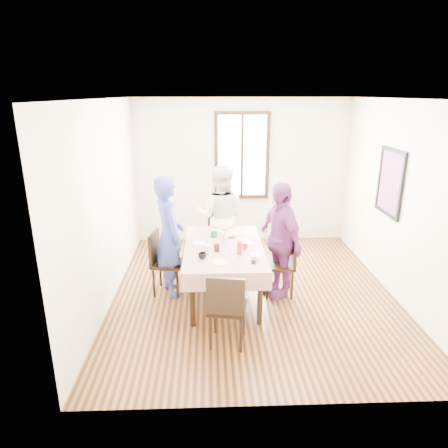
{
  "coord_description": "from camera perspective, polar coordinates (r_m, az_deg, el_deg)",
  "views": [
    {
      "loc": [
        -0.62,
        -5.26,
        2.77
      ],
      "look_at": [
        -0.43,
        -0.16,
        1.1
      ],
      "focal_mm": 32.2,
      "sensor_mm": 36.0,
      "label": 1
    }
  ],
  "objects": [
    {
      "name": "ground",
      "position": [
        5.97,
        4.1,
        -9.56
      ],
      "size": [
        4.5,
        4.5,
        0.0
      ],
      "primitive_type": "plane",
      "color": "black",
      "rests_on": "ground"
    },
    {
      "name": "back_wall",
      "position": [
        7.66,
        2.52,
        7.43
      ],
      "size": [
        4.0,
        0.0,
        4.0
      ],
      "primitive_type": "plane",
      "rotation": [
        1.57,
        0.0,
        0.0
      ],
      "color": "beige",
      "rests_on": "ground"
    },
    {
      "name": "right_wall",
      "position": [
        6.04,
        23.64,
        2.99
      ],
      "size": [
        0.0,
        4.5,
        4.5
      ],
      "primitive_type": "plane",
      "rotation": [
        1.57,
        0.0,
        -1.57
      ],
      "color": "beige",
      "rests_on": "ground"
    },
    {
      "name": "window_frame",
      "position": [
        7.59,
        2.56,
        9.62
      ],
      "size": [
        1.02,
        0.06,
        1.62
      ],
      "primitive_type": "cube",
      "color": "black",
      "rests_on": "back_wall"
    },
    {
      "name": "window_pane",
      "position": [
        7.6,
        2.56,
        9.63
      ],
      "size": [
        0.9,
        0.02,
        1.5
      ],
      "primitive_type": "cube",
      "color": "white",
      "rests_on": "back_wall"
    },
    {
      "name": "art_poster",
      "position": [
        6.25,
        22.55,
        5.49
      ],
      "size": [
        0.04,
        0.76,
        0.96
      ],
      "primitive_type": "cube",
      "color": "red",
      "rests_on": "right_wall"
    },
    {
      "name": "dining_table",
      "position": [
        5.68,
        -0.02,
        -6.81
      ],
      "size": [
        0.95,
        1.63,
        0.75
      ],
      "primitive_type": "cube",
      "color": "black",
      "rests_on": "ground"
    },
    {
      "name": "tablecloth",
      "position": [
        5.53,
        -0.02,
        -3.23
      ],
      "size": [
        1.07,
        1.75,
        0.01
      ],
      "primitive_type": "cube",
      "color": "#500700",
      "rests_on": "dining_table"
    },
    {
      "name": "chair_left",
      "position": [
        5.81,
        -7.97,
        -5.52
      ],
      "size": [
        0.48,
        0.48,
        0.91
      ],
      "primitive_type": "cube",
      "rotation": [
        0.0,
        0.0,
        -1.73
      ],
      "color": "black",
      "rests_on": "ground"
    },
    {
      "name": "chair_right",
      "position": [
        5.78,
        7.9,
        -5.69
      ],
      "size": [
        0.46,
        0.46,
        0.91
      ],
      "primitive_type": "cube",
      "rotation": [
        0.0,
        0.0,
        1.47
      ],
      "color": "black",
      "rests_on": "ground"
    },
    {
      "name": "chair_far",
      "position": [
        6.69,
        -0.39,
        -2.14
      ],
      "size": [
        0.44,
        0.44,
        0.91
      ],
      "primitive_type": "cube",
      "rotation": [
        0.0,
        0.0,
        3.2
      ],
      "color": "black",
      "rests_on": "ground"
    },
    {
      "name": "chair_near",
      "position": [
        4.65,
        0.52,
        -11.75
      ],
      "size": [
        0.49,
        0.49,
        0.91
      ],
      "primitive_type": "cube",
      "rotation": [
        0.0,
        0.0,
        -0.17
      ],
      "color": "black",
      "rests_on": "ground"
    },
    {
      "name": "person_left",
      "position": [
        5.66,
        -7.93,
        -1.76
      ],
      "size": [
        0.62,
        0.74,
        1.72
      ],
      "primitive_type": "imported",
      "rotation": [
        0.0,
        0.0,
        1.96
      ],
      "color": "#36449A",
      "rests_on": "ground"
    },
    {
      "name": "person_far",
      "position": [
        6.54,
        -0.39,
        1.01
      ],
      "size": [
        0.94,
        0.81,
        1.69
      ],
      "primitive_type": "imported",
      "rotation": [
        0.0,
        0.0,
        2.92
      ],
      "color": "silver",
      "rests_on": "ground"
    },
    {
      "name": "person_right",
      "position": [
        5.64,
        7.85,
        -2.29
      ],
      "size": [
        0.72,
        1.04,
        1.64
      ],
      "primitive_type": "imported",
      "rotation": [
        0.0,
        0.0,
        -1.21
      ],
      "color": "#78307A",
      "rests_on": "ground"
    },
    {
      "name": "mug_black",
      "position": [
        5.11,
        -3.09,
        -4.53
      ],
      "size": [
        0.11,
        0.11,
        0.08
      ],
      "primitive_type": "imported",
      "rotation": [
        0.0,
        0.0,
        0.09
      ],
      "color": "black",
      "rests_on": "tablecloth"
    },
    {
      "name": "mug_flag",
      "position": [
        5.41,
        3.01,
        -3.24
      ],
      "size": [
        0.09,
        0.09,
        0.08
      ],
      "primitive_type": "imported",
      "rotation": [
        0.0,
        0.0,
        0.11
      ],
      "color": "red",
      "rests_on": "tablecloth"
    },
    {
      "name": "mug_green",
      "position": [
        5.86,
        -1.44,
        -1.5
      ],
      "size": [
        0.13,
        0.13,
        0.08
      ],
      "primitive_type": "imported",
      "rotation": [
        0.0,
        0.0,
        -0.34
      ],
      "color": "#0C7226",
      "rests_on": "tablecloth"
    },
    {
      "name": "serving_bowl",
      "position": [
        5.89,
        0.76,
        -1.53
      ],
      "size": [
        0.25,
        0.25,
        0.05
      ],
      "primitive_type": "imported",
      "rotation": [
        0.0,
        0.0,
        -0.13
      ],
      "color": "white",
      "rests_on": "tablecloth"
    },
    {
      "name": "juice_carton",
      "position": [
        5.23,
        2.21,
        -3.36
      ],
      "size": [
        0.06,
        0.06,
        0.19
      ],
      "primitive_type": "cube",
      "color": "red",
      "rests_on": "tablecloth"
    },
    {
      "name": "butter_tub",
      "position": [
        5.11,
        4.45,
        -4.75
      ],
      "size": [
        0.11,
        0.11,
        0.05
      ],
      "primitive_type": "cylinder",
      "color": "white",
      "rests_on": "tablecloth"
    },
    {
      "name": "jam_jar",
      "position": [
        5.33,
        -1.05,
        -3.41
      ],
      "size": [
        0.07,
        0.07,
        0.1
      ],
      "primitive_type": "cylinder",
      "color": "black",
      "rests_on": "tablecloth"
    },
    {
      "name": "drinking_glass",
      "position": [
        5.28,
        -2.46,
        -3.57
      ],
      "size": [
        0.08,
        0.08,
        0.11
      ],
      "primitive_type": "cylinder",
      "color": "silver",
      "rests_on": "tablecloth"
    },
    {
      "name": "smartphone",
      "position": [
        5.04,
        4.05,
        -5.36
      ],
      "size": [
        0.08,
        0.15,
        0.01
      ],
      "primitive_type": "cube",
      "color": "black",
      "rests_on": "tablecloth"
    },
    {
      "name": "flower_vase",
      "position": [
        5.56,
        0.24,
        -2.28
      ],
      "size": [
        0.07,
        0.07,
        0.14
      ],
      "primitive_type": "cylinder",
      "color": "silver",
      "rests_on": "tablecloth"
    },
    {
      "name": "plate_left",
      "position": [
        5.63,
        -3.49,
        -2.72
      ],
      "size": [
        0.2,
        0.2,
        0.01
      ],
      "primitive_type": "cylinder",
      "color": "white",
      "rests_on": "tablecloth"
    },
    {
      "name": "plate_right",
      "position": [
        5.64,
        2.93,
        -2.68
      ],
      "size": [
        0.2,
        0.2,
        0.01
      ],
      "primitive_type": "cylinder",
      "color": "white",
      "rests_on": "tablecloth"
    },
    {
      "name": "plate_far",
      "position": [
        6.14,
        -0.17,
        -0.91
      ],
      "size": [
        0.2,
        0.2,
        0.01
      ],
      "primitive_type": "cylinder",
      "color": "white",
      "rests_on": "tablecloth"
    },
    {
      "name": "plate_near",
      "position": [
        5.01,
        -0.62,
        -5.41
      ],
      "size": [
        0.2,
        0.2,
        0.01
      ],
      "primitive_type": "cylinder",
      "color": "white",
      "rests_on": "tablecloth"
    },
    {
      "name": "butter_lid",
      "position": [
        5.1,
        4.46,
        -4.41
      ],
      "size": [
        0.12,
        0.12,
        0.01
      ],
      "primitive_type": "cylinder",
      "color": "blue",
      "rests_on": "butter_tub"
    },
    {
      "name": "flower_bunch",
      "position": [
        5.52,
        0.25,
        -1.13
      ],
      "size": [
        0.09,
        0.09,
        0.1
      ],
      "primitive_type": null,
      "color": "yellow",
      "rests_on": "flower_vase"
    }
  ]
}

